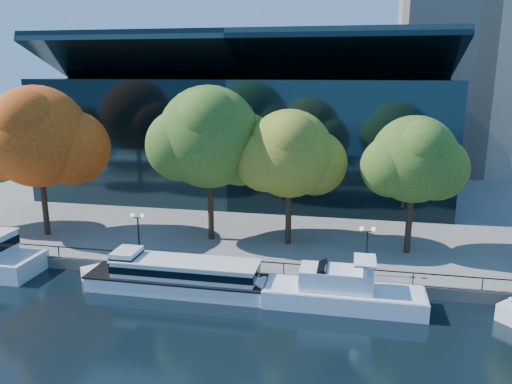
% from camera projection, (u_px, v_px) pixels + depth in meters
% --- Properties ---
extents(ground, '(160.00, 160.00, 0.00)m').
position_uv_depth(ground, '(213.00, 298.00, 38.28)').
color(ground, black).
rests_on(ground, ground).
extents(promenade, '(90.00, 67.08, 1.00)m').
position_uv_depth(promenade, '(282.00, 186.00, 72.82)').
color(promenade, slate).
rests_on(promenade, ground).
extents(railing, '(88.20, 0.08, 0.99)m').
position_uv_depth(railing, '(224.00, 259.00, 40.92)').
color(railing, black).
rests_on(railing, promenade).
extents(convention_building, '(50.00, 24.57, 21.43)m').
position_uv_depth(convention_building, '(248.00, 135.00, 67.29)').
color(convention_building, black).
rests_on(convention_building, ground).
extents(tour_boat, '(16.19, 3.61, 3.07)m').
position_uv_depth(tour_boat, '(175.00, 274.00, 39.42)').
color(tour_boat, silver).
rests_on(tour_boat, ground).
extents(cruiser_near, '(13.06, 3.36, 3.78)m').
position_uv_depth(cruiser_near, '(337.00, 291.00, 36.81)').
color(cruiser_near, white).
rests_on(cruiser_near, ground).
extents(tree_1, '(12.16, 9.98, 14.70)m').
position_uv_depth(tree_1, '(39.00, 139.00, 47.66)').
color(tree_1, black).
rests_on(tree_1, promenade).
extents(tree_2, '(11.93, 9.78, 14.74)m').
position_uv_depth(tree_2, '(211.00, 139.00, 46.31)').
color(tree_2, black).
rests_on(tree_2, promenade).
extents(tree_3, '(10.08, 8.27, 12.67)m').
position_uv_depth(tree_3, '(291.00, 156.00, 45.28)').
color(tree_3, black).
rests_on(tree_3, promenade).
extents(tree_4, '(9.47, 7.77, 12.32)m').
position_uv_depth(tree_4, '(416.00, 161.00, 43.01)').
color(tree_4, black).
rests_on(tree_4, promenade).
extents(lamp_1, '(1.26, 0.36, 4.03)m').
position_uv_depth(lamp_1, '(138.00, 225.00, 43.12)').
color(lamp_1, black).
rests_on(lamp_1, promenade).
extents(lamp_2, '(1.26, 0.36, 4.03)m').
position_uv_depth(lamp_2, '(367.00, 239.00, 39.46)').
color(lamp_2, black).
rests_on(lamp_2, promenade).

